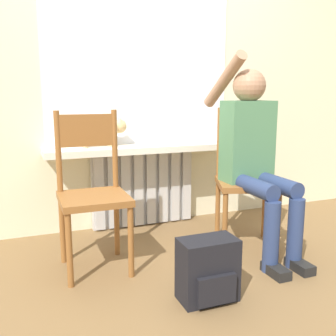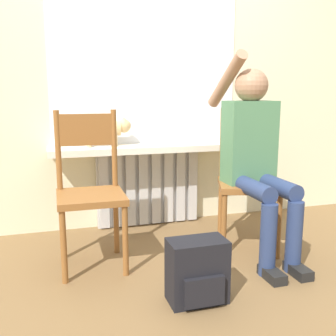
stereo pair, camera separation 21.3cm
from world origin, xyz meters
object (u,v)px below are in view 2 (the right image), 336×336
chair_right (248,178)px  cat (106,129)px  chair_left (90,188)px  person (255,150)px  backpack (197,272)px

chair_right → cat: bearing=168.0°
chair_right → cat: chair_right is taller
chair_left → person: (1.09, -0.12, 0.21)m
chair_left → cat: bearing=72.1°
cat → chair_left: bearing=-108.5°
backpack → chair_right: bearing=45.5°
chair_left → cat: size_ratio=1.94×
cat → chair_right: bearing=-32.7°
chair_left → person: size_ratio=0.72×
person → chair_right: bearing=82.0°
chair_left → chair_right: same height
backpack → cat: bearing=103.4°
chair_right → person: person is taller
chair_left → person: person is taller
chair_left → backpack: chair_left is taller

